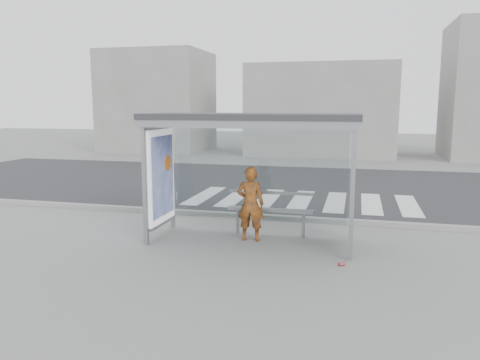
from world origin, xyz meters
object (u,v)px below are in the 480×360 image
at_px(bench, 270,210).
at_px(soda_can, 342,264).
at_px(bus_shelter, 234,145).
at_px(person, 250,204).

height_order(bench, soda_can, bench).
bearing_deg(bus_shelter, soda_can, -26.12).
bearing_deg(soda_can, bench, 134.25).
distance_m(bus_shelter, person, 1.25).
height_order(person, bench, person).
distance_m(bench, soda_can, 2.32).
height_order(bus_shelter, person, bus_shelter).
bearing_deg(bench, person, -123.98).
bearing_deg(soda_can, person, 149.15).
xyz_separation_m(bench, soda_can, (1.58, -1.62, -0.53)).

